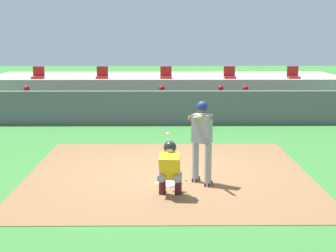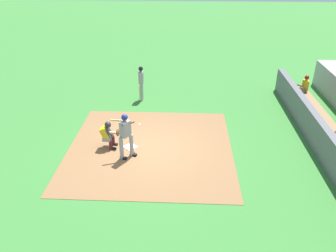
% 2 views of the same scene
% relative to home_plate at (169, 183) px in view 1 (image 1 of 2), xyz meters
% --- Properties ---
extents(ground_plane, '(80.00, 80.00, 0.00)m').
position_rel_home_plate_xyz_m(ground_plane, '(0.00, 0.80, -0.02)').
color(ground_plane, '#387A33').
extents(dirt_infield, '(6.40, 6.40, 0.01)m').
position_rel_home_plate_xyz_m(dirt_infield, '(0.00, 0.80, -0.02)').
color(dirt_infield, olive).
rests_on(dirt_infield, ground).
extents(home_plate, '(0.62, 0.62, 0.02)m').
position_rel_home_plate_xyz_m(home_plate, '(0.00, 0.00, 0.00)').
color(home_plate, white).
rests_on(home_plate, dirt_infield).
extents(batter_at_plate, '(0.54, 0.91, 1.80)m').
position_rel_home_plate_xyz_m(batter_at_plate, '(0.69, -0.01, 1.01)').
color(batter_at_plate, '#99999E').
rests_on(batter_at_plate, ground).
extents(catcher_crouched, '(0.50, 1.59, 1.13)m').
position_rel_home_plate_xyz_m(catcher_crouched, '(0.01, -0.80, 0.59)').
color(catcher_crouched, gray).
rests_on(catcher_crouched, ground).
extents(dugout_wall, '(13.00, 0.30, 1.20)m').
position_rel_home_plate_xyz_m(dugout_wall, '(0.00, 7.30, 0.58)').
color(dugout_wall, '#59595E').
rests_on(dugout_wall, ground).
extents(dugout_bench, '(11.80, 0.44, 0.45)m').
position_rel_home_plate_xyz_m(dugout_bench, '(0.00, 8.30, 0.20)').
color(dugout_bench, olive).
rests_on(dugout_bench, ground).
extents(dugout_player_0, '(0.49, 0.70, 1.30)m').
position_rel_home_plate_xyz_m(dugout_player_0, '(-5.18, 8.14, 0.65)').
color(dugout_player_0, '#939399').
rests_on(dugout_player_0, ground).
extents(dugout_player_1, '(0.49, 0.70, 1.30)m').
position_rel_home_plate_xyz_m(dugout_player_1, '(-0.16, 8.14, 0.65)').
color(dugout_player_1, '#939399').
rests_on(dugout_player_1, ground).
extents(dugout_player_2, '(0.49, 0.70, 1.30)m').
position_rel_home_plate_xyz_m(dugout_player_2, '(2.02, 8.14, 0.65)').
color(dugout_player_2, '#939399').
rests_on(dugout_player_2, ground).
extents(dugout_player_3, '(0.49, 0.70, 1.30)m').
position_rel_home_plate_xyz_m(dugout_player_3, '(2.95, 8.14, 0.65)').
color(dugout_player_3, '#939399').
rests_on(dugout_player_3, ground).
extents(stands_platform, '(15.00, 4.40, 1.40)m').
position_rel_home_plate_xyz_m(stands_platform, '(0.00, 11.70, 0.68)').
color(stands_platform, '#9E9E99').
rests_on(stands_platform, ground).
extents(stadium_seat_0, '(0.46, 0.46, 0.48)m').
position_rel_home_plate_xyz_m(stadium_seat_0, '(-5.20, 10.18, 1.51)').
color(stadium_seat_0, '#A51E1E').
rests_on(stadium_seat_0, stands_platform).
extents(stadium_seat_1, '(0.46, 0.46, 0.48)m').
position_rel_home_plate_xyz_m(stadium_seat_1, '(-2.60, 10.18, 1.51)').
color(stadium_seat_1, '#A51E1E').
rests_on(stadium_seat_1, stands_platform).
extents(stadium_seat_2, '(0.46, 0.46, 0.48)m').
position_rel_home_plate_xyz_m(stadium_seat_2, '(0.00, 10.18, 1.51)').
color(stadium_seat_2, '#A51E1E').
rests_on(stadium_seat_2, stands_platform).
extents(stadium_seat_3, '(0.46, 0.46, 0.48)m').
position_rel_home_plate_xyz_m(stadium_seat_3, '(2.60, 10.18, 1.51)').
color(stadium_seat_3, '#A51E1E').
rests_on(stadium_seat_3, stands_platform).
extents(stadium_seat_4, '(0.46, 0.46, 0.48)m').
position_rel_home_plate_xyz_m(stadium_seat_4, '(5.20, 10.18, 1.51)').
color(stadium_seat_4, '#A51E1E').
rests_on(stadium_seat_4, stands_platform).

